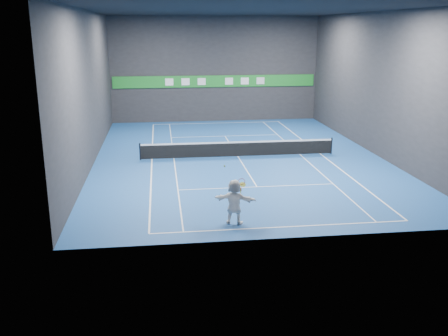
{
  "coord_description": "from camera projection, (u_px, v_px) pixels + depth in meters",
  "views": [
    {
      "loc": [
        -4.88,
        -30.68,
        7.96
      ],
      "look_at": [
        -1.93,
        -7.86,
        1.5
      ],
      "focal_mm": 40.0,
      "sensor_mm": 36.0,
      "label": 1
    }
  ],
  "objects": [
    {
      "name": "sideline_singles_right",
      "position": [
        300.0,
        155.0,
        32.56
      ],
      "size": [
        0.06,
        23.78,
        0.01
      ],
      "primitive_type": "cube",
      "color": "white",
      "rests_on": "ground"
    },
    {
      "name": "tennis_racket",
      "position": [
        242.0,
        183.0,
        20.7
      ],
      "size": [
        0.43,
        0.32,
        0.67
      ],
      "color": "#AC1E12",
      "rests_on": "player"
    },
    {
      "name": "ground",
      "position": [
        238.0,
        157.0,
        32.05
      ],
      "size": [
        26.0,
        26.0,
        0.0
      ],
      "primitive_type": "plane",
      "color": "#19478C",
      "rests_on": "ground"
    },
    {
      "name": "sideline_singles_left",
      "position": [
        174.0,
        159.0,
        31.54
      ],
      "size": [
        0.06,
        23.78,
        0.01
      ],
      "primitive_type": "cube",
      "color": "white",
      "rests_on": "ground"
    },
    {
      "name": "tennis_net",
      "position": [
        238.0,
        148.0,
        31.91
      ],
      "size": [
        12.5,
        0.1,
        1.07
      ],
      "color": "black",
      "rests_on": "ground"
    },
    {
      "name": "player",
      "position": [
        234.0,
        202.0,
        20.83
      ],
      "size": [
        1.89,
        1.14,
        1.94
      ],
      "primitive_type": "imported",
      "rotation": [
        0.0,
        0.0,
        2.8
      ],
      "color": "white",
      "rests_on": "ground"
    },
    {
      "name": "tennis_ball",
      "position": [
        224.0,
        166.0,
        20.34
      ],
      "size": [
        0.07,
        0.07,
        0.07
      ],
      "primitive_type": "sphere",
      "color": "#C6DC24",
      "rests_on": "player"
    },
    {
      "name": "service_line_far",
      "position": [
        225.0,
        136.0,
        38.16
      ],
      "size": [
        8.23,
        0.06,
        0.01
      ],
      "primitive_type": "cube",
      "color": "white",
      "rests_on": "ground"
    },
    {
      "name": "sideline_doubles_right",
      "position": [
        321.0,
        154.0,
        32.73
      ],
      "size": [
        0.08,
        23.78,
        0.01
      ],
      "primitive_type": "cube",
      "color": "white",
      "rests_on": "ground"
    },
    {
      "name": "sponsor_banner",
      "position": [
        215.0,
        81.0,
        43.46
      ],
      "size": [
        17.64,
        0.11,
        1.0
      ],
      "color": "#1D8629",
      "rests_on": "wall_back"
    },
    {
      "name": "service_line_near",
      "position": [
        257.0,
        187.0,
        25.94
      ],
      "size": [
        8.23,
        0.06,
        0.01
      ],
      "primitive_type": "cube",
      "color": "white",
      "rests_on": "ground"
    },
    {
      "name": "baseline_near",
      "position": [
        282.0,
        227.0,
        20.7
      ],
      "size": [
        10.98,
        0.08,
        0.01
      ],
      "primitive_type": "cube",
      "color": "white",
      "rests_on": "ground"
    },
    {
      "name": "sideline_doubles_left",
      "position": [
        152.0,
        159.0,
        31.37
      ],
      "size": [
        0.08,
        23.78,
        0.01
      ],
      "primitive_type": "cube",
      "color": "white",
      "rests_on": "ground"
    },
    {
      "name": "wall_left",
      "position": [
        90.0,
        88.0,
        29.72
      ],
      "size": [
        0.1,
        26.0,
        9.0
      ],
      "primitive_type": "cube",
      "color": "#27272A",
      "rests_on": "ground"
    },
    {
      "name": "wall_right",
      "position": [
        377.0,
        84.0,
        31.95
      ],
      "size": [
        0.1,
        26.0,
        9.0
      ],
      "primitive_type": "cube",
      "color": "#27272A",
      "rests_on": "ground"
    },
    {
      "name": "center_service_line",
      "position": [
        238.0,
        157.0,
        32.05
      ],
      "size": [
        0.06,
        12.8,
        0.01
      ],
      "primitive_type": "cube",
      "color": "white",
      "rests_on": "ground"
    },
    {
      "name": "baseline_far",
      "position": [
        217.0,
        123.0,
        43.4
      ],
      "size": [
        10.98,
        0.08,
        0.01
      ],
      "primitive_type": "cube",
      "color": "white",
      "rests_on": "ground"
    },
    {
      "name": "ceiling",
      "position": [
        239.0,
        10.0,
        29.62
      ],
      "size": [
        26.0,
        26.0,
        0.0
      ],
      "primitive_type": "plane",
      "color": "black",
      "rests_on": "ground"
    },
    {
      "name": "wall_front",
      "position": [
        293.0,
        125.0,
        18.42
      ],
      "size": [
        18.0,
        0.1,
        9.0
      ],
      "primitive_type": "cube",
      "color": "#27272A",
      "rests_on": "ground"
    },
    {
      "name": "wall_back",
      "position": [
        215.0,
        70.0,
        43.25
      ],
      "size": [
        18.0,
        0.1,
        9.0
      ],
      "primitive_type": "cube",
      "color": "#27272A",
      "rests_on": "ground"
    }
  ]
}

